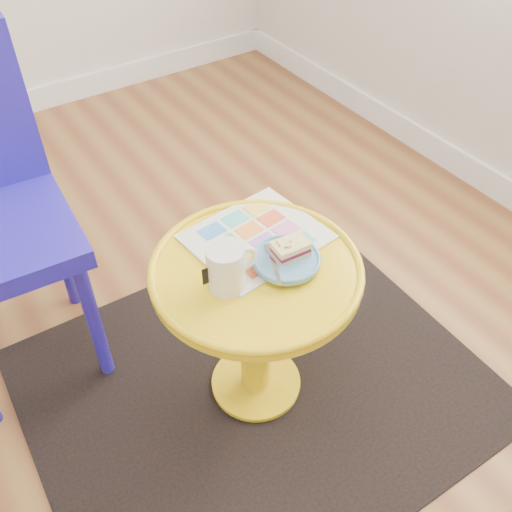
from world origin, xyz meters
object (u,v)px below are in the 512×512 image
side_table (256,306)px  mug (227,267)px  plate (286,260)px  newspaper (256,237)px

side_table → mug: mug is taller
plate → mug: bearing=172.6°
newspaper → side_table: bearing=-130.7°
side_table → newspaper: (0.06, 0.09, 0.14)m
mug → plate: (0.16, -0.02, -0.05)m
side_table → newspaper: newspaper is taller
plate → newspaper: bearing=91.8°
side_table → plate: 0.18m
mug → plate: bearing=-3.5°
side_table → newspaper: size_ratio=1.61×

